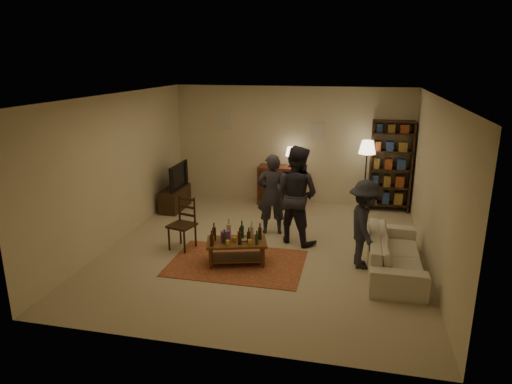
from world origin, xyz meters
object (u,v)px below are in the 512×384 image
(dining_chair, at_px, (184,221))
(floor_lamp, at_px, (367,152))
(tv_stand, at_px, (175,193))
(person_left, at_px, (272,194))
(coffee_table, at_px, (236,243))
(dresser, at_px, (280,184))
(sofa, at_px, (395,253))
(person_by_sofa, at_px, (365,224))
(bookshelf, at_px, (390,165))
(person_right, at_px, (296,195))

(dining_chair, relative_size, floor_lamp, 0.60)
(tv_stand, xyz_separation_m, person_left, (2.41, -0.98, 0.40))
(coffee_table, height_order, person_left, person_left)
(dresser, relative_size, person_left, 0.87)
(floor_lamp, relative_size, sofa, 0.77)
(coffee_table, xyz_separation_m, tv_stand, (-2.10, 2.48, 0.01))
(floor_lamp, relative_size, person_left, 1.02)
(coffee_table, distance_m, sofa, 2.56)
(tv_stand, height_order, floor_lamp, floor_lamp)
(tv_stand, bearing_deg, person_by_sofa, -27.28)
(dining_chair, bearing_deg, sofa, 12.60)
(coffee_table, bearing_deg, dining_chair, 158.08)
(dresser, xyz_separation_m, sofa, (2.39, -3.11, -0.17))
(bookshelf, relative_size, person_right, 1.11)
(dresser, height_order, floor_lamp, floor_lamp)
(floor_lamp, height_order, person_by_sofa, floor_lamp)
(bookshelf, height_order, sofa, bookshelf)
(floor_lamp, xyz_separation_m, sofa, (0.48, -2.93, -1.05))
(person_left, xyz_separation_m, person_right, (0.51, -0.33, 0.12))
(dining_chair, distance_m, bookshelf, 4.79)
(sofa, xyz_separation_m, person_left, (-2.24, 1.22, 0.48))
(person_by_sofa, bearing_deg, sofa, -107.05)
(coffee_table, relative_size, bookshelf, 0.54)
(coffee_table, distance_m, dining_chair, 1.18)
(person_right, xyz_separation_m, person_by_sofa, (1.23, -0.83, -0.18))
(coffee_table, distance_m, dresser, 3.40)
(dining_chair, relative_size, person_right, 0.53)
(person_right, distance_m, person_by_sofa, 1.49)
(tv_stand, height_order, bookshelf, bookshelf)
(bookshelf, bearing_deg, tv_stand, -168.20)
(tv_stand, height_order, person_right, person_right)
(bookshelf, height_order, person_by_sofa, bookshelf)
(person_by_sofa, bearing_deg, floor_lamp, -10.33)
(floor_lamp, bearing_deg, person_by_sofa, -90.42)
(person_left, distance_m, person_right, 0.62)
(dining_chair, relative_size, person_left, 0.61)
(dresser, xyz_separation_m, person_right, (0.67, -2.22, 0.43))
(person_by_sofa, bearing_deg, bookshelf, -19.84)
(dining_chair, distance_m, person_left, 1.78)
(dining_chair, bearing_deg, bookshelf, 54.50)
(dresser, distance_m, sofa, 3.93)
(dining_chair, relative_size, tv_stand, 0.91)
(coffee_table, bearing_deg, person_left, 78.51)
(dining_chair, xyz_separation_m, person_left, (1.39, 1.07, 0.28))
(bookshelf, relative_size, person_by_sofa, 1.38)
(coffee_table, relative_size, person_left, 0.69)
(coffee_table, bearing_deg, person_by_sofa, 9.61)
(coffee_table, relative_size, dresser, 0.80)
(person_left, relative_size, person_by_sofa, 1.08)
(coffee_table, xyz_separation_m, person_right, (0.82, 1.18, 0.54))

